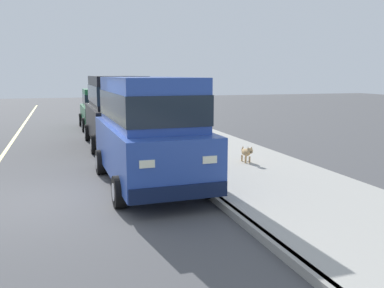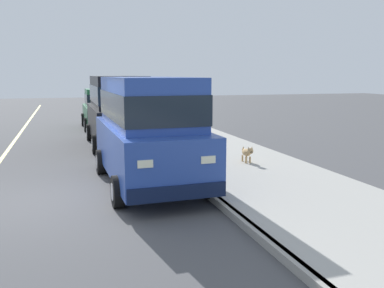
{
  "view_description": "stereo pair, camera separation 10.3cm",
  "coord_description": "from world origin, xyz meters",
  "px_view_note": "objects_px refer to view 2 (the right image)",
  "views": [
    {
      "loc": [
        0.25,
        -8.83,
        2.59
      ],
      "look_at": [
        3.38,
        1.13,
        0.85
      ],
      "focal_mm": 39.34,
      "sensor_mm": 36.0,
      "label": 1
    },
    {
      "loc": [
        0.35,
        -8.86,
        2.59
      ],
      "look_at": [
        3.38,
        1.13,
        0.85
      ],
      "focal_mm": 39.34,
      "sensor_mm": 36.0,
      "label": 2
    }
  ],
  "objects_px": {
    "car_blue_van": "(148,126)",
    "car_green_hatchback": "(103,108)",
    "dog_tan": "(247,152)",
    "car_black_van": "(118,107)"
  },
  "relations": [
    {
      "from": "car_blue_van",
      "to": "car_green_hatchback",
      "type": "bearing_deg",
      "value": 90.33
    },
    {
      "from": "car_green_hatchback",
      "to": "dog_tan",
      "type": "distance_m",
      "value": 10.66
    },
    {
      "from": "car_green_hatchback",
      "to": "dog_tan",
      "type": "height_order",
      "value": "car_green_hatchback"
    },
    {
      "from": "car_blue_van",
      "to": "car_green_hatchback",
      "type": "height_order",
      "value": "car_blue_van"
    },
    {
      "from": "car_blue_van",
      "to": "car_black_van",
      "type": "bearing_deg",
      "value": 89.76
    },
    {
      "from": "car_green_hatchback",
      "to": "car_blue_van",
      "type": "bearing_deg",
      "value": -89.67
    },
    {
      "from": "car_black_van",
      "to": "dog_tan",
      "type": "height_order",
      "value": "car_black_van"
    },
    {
      "from": "dog_tan",
      "to": "car_black_van",
      "type": "bearing_deg",
      "value": 121.52
    },
    {
      "from": "car_black_van",
      "to": "car_blue_van",
      "type": "bearing_deg",
      "value": -90.24
    },
    {
      "from": "car_blue_van",
      "to": "dog_tan",
      "type": "xyz_separation_m",
      "value": [
        2.99,
        1.04,
        -0.97
      ]
    }
  ]
}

